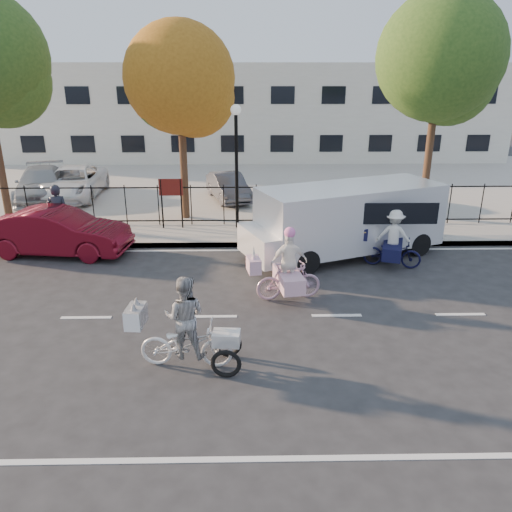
{
  "coord_description": "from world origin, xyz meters",
  "views": [
    {
      "loc": [
        0.86,
        -10.7,
        5.52
      ],
      "look_at": [
        1.08,
        1.2,
        1.1
      ],
      "focal_mm": 35.0,
      "sensor_mm": 36.0,
      "label": 1
    }
  ],
  "objects_px": {
    "unicorn_bike": "(288,273)",
    "lamppost": "(236,145)",
    "red_sedan": "(58,232)",
    "lot_car_c": "(228,187)",
    "white_van": "(346,217)",
    "zebra_trike": "(186,332)",
    "bull_bike": "(392,244)",
    "lot_car_a": "(41,184)",
    "lot_car_d": "(393,192)",
    "pedestrian": "(58,213)",
    "lot_car_b": "(73,183)"
  },
  "relations": [
    {
      "from": "unicorn_bike",
      "to": "lamppost",
      "type": "bearing_deg",
      "value": 3.76
    },
    {
      "from": "red_sedan",
      "to": "lot_car_c",
      "type": "xyz_separation_m",
      "value": [
        5.18,
        6.51,
        0.0
      ]
    },
    {
      "from": "unicorn_bike",
      "to": "white_van",
      "type": "distance_m",
      "value": 3.93
    },
    {
      "from": "zebra_trike",
      "to": "bull_bike",
      "type": "distance_m",
      "value": 7.64
    },
    {
      "from": "red_sedan",
      "to": "unicorn_bike",
      "type": "bearing_deg",
      "value": -109.12
    },
    {
      "from": "lamppost",
      "to": "bull_bike",
      "type": "bearing_deg",
      "value": -37.64
    },
    {
      "from": "white_van",
      "to": "red_sedan",
      "type": "bearing_deg",
      "value": 156.8
    },
    {
      "from": "lot_car_a",
      "to": "lot_car_d",
      "type": "bearing_deg",
      "value": -19.68
    },
    {
      "from": "lot_car_a",
      "to": "bull_bike",
      "type": "bearing_deg",
      "value": -45.31
    },
    {
      "from": "unicorn_bike",
      "to": "red_sedan",
      "type": "height_order",
      "value": "unicorn_bike"
    },
    {
      "from": "bull_bike",
      "to": "pedestrian",
      "type": "height_order",
      "value": "pedestrian"
    },
    {
      "from": "lamppost",
      "to": "lot_car_c",
      "type": "bearing_deg",
      "value": 96.32
    },
    {
      "from": "unicorn_bike",
      "to": "red_sedan",
      "type": "bearing_deg",
      "value": 53.97
    },
    {
      "from": "lamppost",
      "to": "pedestrian",
      "type": "relative_size",
      "value": 2.26
    },
    {
      "from": "bull_bike",
      "to": "red_sedan",
      "type": "height_order",
      "value": "bull_bike"
    },
    {
      "from": "white_van",
      "to": "pedestrian",
      "type": "bearing_deg",
      "value": 151.2
    },
    {
      "from": "lamppost",
      "to": "pedestrian",
      "type": "distance_m",
      "value": 6.4
    },
    {
      "from": "lamppost",
      "to": "white_van",
      "type": "distance_m",
      "value": 4.69
    },
    {
      "from": "zebra_trike",
      "to": "unicorn_bike",
      "type": "xyz_separation_m",
      "value": [
        2.23,
        3.06,
        -0.02
      ]
    },
    {
      "from": "zebra_trike",
      "to": "lot_car_b",
      "type": "distance_m",
      "value": 15.06
    },
    {
      "from": "unicorn_bike",
      "to": "bull_bike",
      "type": "bearing_deg",
      "value": -65.25
    },
    {
      "from": "bull_bike",
      "to": "lot_car_c",
      "type": "relative_size",
      "value": 0.55
    },
    {
      "from": "bull_bike",
      "to": "lot_car_c",
      "type": "bearing_deg",
      "value": 51.44
    },
    {
      "from": "zebra_trike",
      "to": "white_van",
      "type": "xyz_separation_m",
      "value": [
        4.32,
        6.35,
        0.49
      ]
    },
    {
      "from": "zebra_trike",
      "to": "bull_bike",
      "type": "height_order",
      "value": "zebra_trike"
    },
    {
      "from": "lot_car_b",
      "to": "lamppost",
      "type": "bearing_deg",
      "value": -35.03
    },
    {
      "from": "unicorn_bike",
      "to": "lot_car_a",
      "type": "relative_size",
      "value": 0.41
    },
    {
      "from": "bull_bike",
      "to": "lot_car_a",
      "type": "xyz_separation_m",
      "value": [
        -13.39,
        7.98,
        0.14
      ]
    },
    {
      "from": "white_van",
      "to": "lot_car_b",
      "type": "height_order",
      "value": "white_van"
    },
    {
      "from": "red_sedan",
      "to": "lot_car_a",
      "type": "bearing_deg",
      "value": 32.13
    },
    {
      "from": "lamppost",
      "to": "lot_car_a",
      "type": "bearing_deg",
      "value": 153.32
    },
    {
      "from": "lamppost",
      "to": "zebra_trike",
      "type": "xyz_separation_m",
      "value": [
        -0.85,
        -8.89,
        -2.37
      ]
    },
    {
      "from": "lamppost",
      "to": "red_sedan",
      "type": "height_order",
      "value": "lamppost"
    },
    {
      "from": "lamppost",
      "to": "lot_car_b",
      "type": "distance_m",
      "value": 9.05
    },
    {
      "from": "bull_bike",
      "to": "lot_car_b",
      "type": "bearing_deg",
      "value": 73.69
    },
    {
      "from": "white_van",
      "to": "lot_car_b",
      "type": "bearing_deg",
      "value": 124.59
    },
    {
      "from": "red_sedan",
      "to": "lot_car_d",
      "type": "bearing_deg",
      "value": -58.87
    },
    {
      "from": "lot_car_c",
      "to": "bull_bike",
      "type": "bearing_deg",
      "value": -73.57
    },
    {
      "from": "white_van",
      "to": "lamppost",
      "type": "bearing_deg",
      "value": 121.93
    },
    {
      "from": "lot_car_a",
      "to": "lot_car_d",
      "type": "relative_size",
      "value": 1.37
    },
    {
      "from": "lamppost",
      "to": "zebra_trike",
      "type": "distance_m",
      "value": 9.24
    },
    {
      "from": "lamppost",
      "to": "lot_car_b",
      "type": "xyz_separation_m",
      "value": [
        -7.41,
        4.67,
        -2.27
      ]
    },
    {
      "from": "zebra_trike",
      "to": "lot_car_a",
      "type": "height_order",
      "value": "zebra_trike"
    },
    {
      "from": "lamppost",
      "to": "red_sedan",
      "type": "distance_m",
      "value": 6.55
    },
    {
      "from": "zebra_trike",
      "to": "red_sedan",
      "type": "distance_m",
      "value": 8.12
    },
    {
      "from": "red_sedan",
      "to": "lot_car_a",
      "type": "distance_m",
      "value": 7.4
    },
    {
      "from": "lamppost",
      "to": "white_van",
      "type": "xyz_separation_m",
      "value": [
        3.47,
        -2.54,
        -1.88
      ]
    },
    {
      "from": "bull_bike",
      "to": "red_sedan",
      "type": "relative_size",
      "value": 0.44
    },
    {
      "from": "red_sedan",
      "to": "lot_car_b",
      "type": "xyz_separation_m",
      "value": [
        -1.77,
        7.0,
        0.1
      ]
    },
    {
      "from": "bull_bike",
      "to": "red_sedan",
      "type": "xyz_separation_m",
      "value": [
        -10.3,
        1.26,
        0.03
      ]
    }
  ]
}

